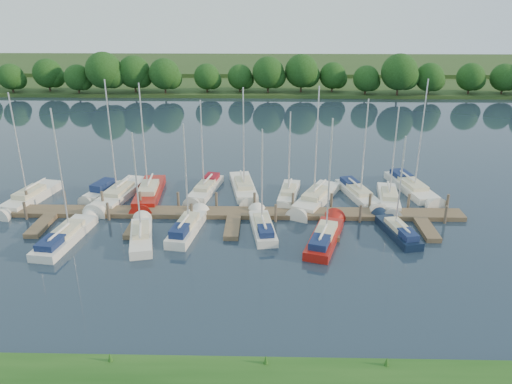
{
  "coord_description": "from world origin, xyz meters",
  "views": [
    {
      "loc": [
        2.81,
        -32.09,
        18.3
      ],
      "look_at": [
        1.89,
        8.0,
        2.2
      ],
      "focal_mm": 35.0,
      "sensor_mm": 36.0,
      "label": 1
    }
  ],
  "objects_px": {
    "sailboat_n_0": "(30,199)",
    "motorboat": "(102,192)",
    "dock": "(234,216)",
    "sailboat_n_5": "(244,189)",
    "sailboat_s_2": "(187,229)"
  },
  "relations": [
    {
      "from": "motorboat",
      "to": "sailboat_s_2",
      "type": "distance_m",
      "value": 12.37
    },
    {
      "from": "sailboat_n_0",
      "to": "motorboat",
      "type": "bearing_deg",
      "value": -151.64
    },
    {
      "from": "motorboat",
      "to": "dock",
      "type": "bearing_deg",
      "value": 176.3
    },
    {
      "from": "sailboat_n_0",
      "to": "sailboat_s_2",
      "type": "xyz_separation_m",
      "value": [
        15.72,
        -6.06,
        0.06
      ]
    },
    {
      "from": "sailboat_s_2",
      "to": "sailboat_n_5",
      "type": "bearing_deg",
      "value": 74.12
    },
    {
      "from": "dock",
      "to": "motorboat",
      "type": "relative_size",
      "value": 7.43
    },
    {
      "from": "sailboat_n_5",
      "to": "sailboat_s_2",
      "type": "bearing_deg",
      "value": 55.35
    },
    {
      "from": "dock",
      "to": "sailboat_n_0",
      "type": "distance_m",
      "value": 19.64
    },
    {
      "from": "motorboat",
      "to": "sailboat_n_5",
      "type": "relative_size",
      "value": 0.5
    },
    {
      "from": "sailboat_n_0",
      "to": "sailboat_n_5",
      "type": "bearing_deg",
      "value": -159.78
    },
    {
      "from": "dock",
      "to": "sailboat_s_2",
      "type": "bearing_deg",
      "value": -141.92
    },
    {
      "from": "dock",
      "to": "sailboat_n_0",
      "type": "relative_size",
      "value": 3.71
    },
    {
      "from": "sailboat_s_2",
      "to": "motorboat",
      "type": "bearing_deg",
      "value": 148.93
    },
    {
      "from": "sailboat_n_0",
      "to": "motorboat",
      "type": "relative_size",
      "value": 2.0
    },
    {
      "from": "sailboat_n_5",
      "to": "sailboat_s_2",
      "type": "xyz_separation_m",
      "value": [
        -4.22,
        -9.11,
        0.07
      ]
    }
  ]
}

